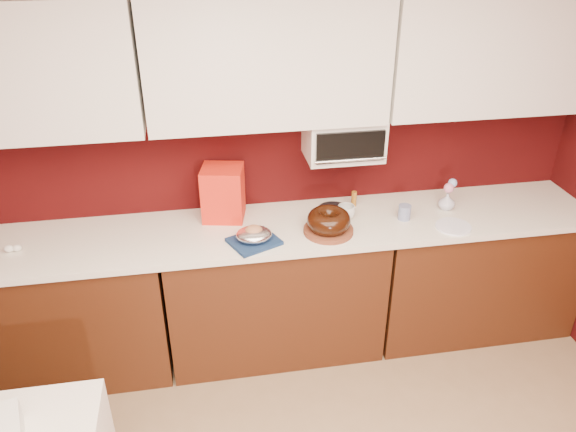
% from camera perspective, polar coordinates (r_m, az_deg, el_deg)
% --- Properties ---
extents(wall_back, '(4.00, 0.02, 2.50)m').
position_cam_1_polar(wall_back, '(3.47, -2.32, 6.47)').
color(wall_back, '#3A0808').
rests_on(wall_back, floor).
extents(base_cabinet_left, '(1.31, 0.58, 0.86)m').
position_cam_1_polar(base_cabinet_left, '(3.70, -22.56, -9.10)').
color(base_cabinet_left, '#441F0D').
rests_on(base_cabinet_left, floor).
extents(base_cabinet_center, '(1.31, 0.58, 0.86)m').
position_cam_1_polar(base_cabinet_center, '(3.60, -1.39, -7.57)').
color(base_cabinet_center, '#441F0D').
rests_on(base_cabinet_center, floor).
extents(base_cabinet_right, '(1.31, 0.58, 0.86)m').
position_cam_1_polar(base_cabinet_right, '(3.98, 18.03, -5.26)').
color(base_cabinet_right, '#441F0D').
rests_on(base_cabinet_right, floor).
extents(countertop, '(4.00, 0.62, 0.04)m').
position_cam_1_polar(countertop, '(3.36, -1.48, -1.38)').
color(countertop, white).
rests_on(countertop, base_cabinet_center).
extents(upper_cabinet_left, '(1.31, 0.33, 0.70)m').
position_cam_1_polar(upper_cabinet_left, '(3.23, -26.89, 13.00)').
color(upper_cabinet_left, white).
rests_on(upper_cabinet_left, wall_back).
extents(upper_cabinet_center, '(1.31, 0.33, 0.70)m').
position_cam_1_polar(upper_cabinet_center, '(3.13, -2.12, 15.54)').
color(upper_cabinet_center, white).
rests_on(upper_cabinet_center, wall_back).
extents(upper_cabinet_right, '(1.31, 0.33, 0.70)m').
position_cam_1_polar(upper_cabinet_right, '(3.56, 20.54, 15.45)').
color(upper_cabinet_right, white).
rests_on(upper_cabinet_right, wall_back).
extents(toaster_oven, '(0.45, 0.30, 0.25)m').
position_cam_1_polar(toaster_oven, '(3.37, 5.64, 7.98)').
color(toaster_oven, white).
rests_on(toaster_oven, upper_cabinet_center).
extents(toaster_oven_door, '(0.40, 0.02, 0.18)m').
position_cam_1_polar(toaster_oven_door, '(3.23, 6.37, 6.97)').
color(toaster_oven_door, black).
rests_on(toaster_oven_door, toaster_oven).
extents(toaster_oven_handle, '(0.42, 0.02, 0.02)m').
position_cam_1_polar(toaster_oven_handle, '(3.24, 6.37, 5.65)').
color(toaster_oven_handle, silver).
rests_on(toaster_oven_handle, toaster_oven).
extents(cake_base, '(0.34, 0.34, 0.03)m').
position_cam_1_polar(cake_base, '(3.29, 4.12, -1.47)').
color(cake_base, brown).
rests_on(cake_base, countertop).
extents(bundt_cake, '(0.28, 0.28, 0.10)m').
position_cam_1_polar(bundt_cake, '(3.25, 4.16, -0.46)').
color(bundt_cake, black).
rests_on(bundt_cake, cake_base).
extents(navy_towel, '(0.33, 0.31, 0.02)m').
position_cam_1_polar(navy_towel, '(3.19, -3.46, -2.59)').
color(navy_towel, navy).
rests_on(navy_towel, countertop).
extents(foil_ham_nest, '(0.25, 0.23, 0.08)m').
position_cam_1_polar(foil_ham_nest, '(3.16, -3.49, -1.90)').
color(foil_ham_nest, white).
rests_on(foil_ham_nest, navy_towel).
extents(roasted_ham, '(0.12, 0.11, 0.07)m').
position_cam_1_polar(roasted_ham, '(3.15, -3.50, -1.51)').
color(roasted_ham, '#B07450').
rests_on(roasted_ham, foil_ham_nest).
extents(pandoro_box, '(0.28, 0.26, 0.33)m').
position_cam_1_polar(pandoro_box, '(3.40, -6.60, 2.34)').
color(pandoro_box, red).
rests_on(pandoro_box, countertop).
extents(dark_pan, '(0.25, 0.25, 0.03)m').
position_cam_1_polar(dark_pan, '(3.49, 4.64, 0.53)').
color(dark_pan, black).
rests_on(dark_pan, countertop).
extents(coffee_mug, '(0.13, 0.13, 0.11)m').
position_cam_1_polar(coffee_mug, '(3.43, 5.93, 0.54)').
color(coffee_mug, silver).
rests_on(coffee_mug, countertop).
extents(blue_jar, '(0.10, 0.10, 0.09)m').
position_cam_1_polar(blue_jar, '(3.48, 11.75, 0.37)').
color(blue_jar, navy).
rests_on(blue_jar, countertop).
extents(flower_vase, '(0.10, 0.10, 0.12)m').
position_cam_1_polar(flower_vase, '(3.65, 15.85, 1.53)').
color(flower_vase, silver).
rests_on(flower_vase, countertop).
extents(flower_pink, '(0.06, 0.06, 0.06)m').
position_cam_1_polar(flower_pink, '(3.61, 16.03, 2.76)').
color(flower_pink, pink).
rests_on(flower_pink, flower_vase).
extents(flower_blue, '(0.06, 0.06, 0.06)m').
position_cam_1_polar(flower_blue, '(3.63, 16.38, 3.24)').
color(flower_blue, '#8BA1DF').
rests_on(flower_blue, flower_vase).
extents(china_plate, '(0.24, 0.24, 0.01)m').
position_cam_1_polar(china_plate, '(3.48, 16.45, -1.03)').
color(china_plate, white).
rests_on(china_plate, countertop).
extents(amber_bottle, '(0.04, 0.04, 0.10)m').
position_cam_1_polar(amber_bottle, '(3.58, 6.71, 1.74)').
color(amber_bottle, '#965F1B').
rests_on(amber_bottle, countertop).
extents(egg_left, '(0.06, 0.05, 0.04)m').
position_cam_1_polar(egg_left, '(3.45, -25.84, -2.94)').
color(egg_left, silver).
rests_on(egg_left, countertop).
extents(egg_right, '(0.06, 0.04, 0.04)m').
position_cam_1_polar(egg_right, '(3.46, -26.51, -2.98)').
color(egg_right, silver).
rests_on(egg_right, countertop).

